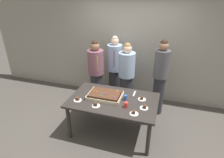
% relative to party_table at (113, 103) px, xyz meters
% --- Properties ---
extents(ground_plane, '(12.00, 12.00, 0.00)m').
position_rel_party_table_xyz_m(ground_plane, '(0.00, 0.00, -0.67)').
color(ground_plane, '#4C4742').
extents(interior_back_panel, '(8.00, 0.12, 3.00)m').
position_rel_party_table_xyz_m(interior_back_panel, '(0.00, 1.60, 0.83)').
color(interior_back_panel, '#9E998E').
rests_on(interior_back_panel, ground_plane).
extents(party_table, '(1.66, 1.02, 0.75)m').
position_rel_party_table_xyz_m(party_table, '(0.00, 0.00, 0.00)').
color(party_table, '#2D2826').
rests_on(party_table, ground_plane).
extents(sheet_cake, '(0.65, 0.46, 0.11)m').
position_rel_party_table_xyz_m(sheet_cake, '(-0.18, 0.04, 0.13)').
color(sheet_cake, beige).
rests_on(sheet_cake, party_table).
extents(plated_slice_near_left, '(0.15, 0.15, 0.07)m').
position_rel_party_table_xyz_m(plated_slice_near_left, '(0.61, -0.12, 0.11)').
color(plated_slice_near_left, white).
rests_on(plated_slice_near_left, party_table).
extents(plated_slice_near_right, '(0.15, 0.15, 0.08)m').
position_rel_party_table_xyz_m(plated_slice_near_right, '(0.52, 0.15, 0.11)').
color(plated_slice_near_right, white).
rests_on(plated_slice_near_right, party_table).
extents(plated_slice_far_left, '(0.15, 0.15, 0.07)m').
position_rel_party_table_xyz_m(plated_slice_far_left, '(0.46, -0.34, 0.10)').
color(plated_slice_far_left, white).
rests_on(plated_slice_far_left, party_table).
extents(plated_slice_far_right, '(0.15, 0.15, 0.07)m').
position_rel_party_table_xyz_m(plated_slice_far_right, '(-0.63, -0.24, 0.11)').
color(plated_slice_far_right, white).
rests_on(plated_slice_far_right, party_table).
extents(plated_slice_center_front, '(0.15, 0.15, 0.07)m').
position_rel_party_table_xyz_m(plated_slice_center_front, '(-0.23, -0.31, 0.11)').
color(plated_slice_center_front, white).
rests_on(plated_slice_center_front, party_table).
extents(drink_cup_nearest, '(0.07, 0.07, 0.10)m').
position_rel_party_table_xyz_m(drink_cup_nearest, '(0.22, 0.05, 0.13)').
color(drink_cup_nearest, '#2D5199').
rests_on(drink_cup_nearest, party_table).
extents(drink_cup_middle, '(0.07, 0.07, 0.10)m').
position_rel_party_table_xyz_m(drink_cup_middle, '(0.29, -0.18, 0.13)').
color(drink_cup_middle, red).
rests_on(drink_cup_middle, party_table).
extents(cake_server_utensil, '(0.03, 0.20, 0.01)m').
position_rel_party_table_xyz_m(cake_server_utensil, '(0.34, 0.33, 0.09)').
color(cake_server_utensil, silver).
rests_on(cake_server_utensil, party_table).
extents(person_serving_front, '(0.31, 0.31, 1.74)m').
position_rel_party_table_xyz_m(person_serving_front, '(0.78, 0.94, 0.24)').
color(person_serving_front, '#28282D').
rests_on(person_serving_front, ground_plane).
extents(person_green_shirt_behind, '(0.38, 0.38, 1.61)m').
position_rel_party_table_xyz_m(person_green_shirt_behind, '(0.02, 0.95, 0.15)').
color(person_green_shirt_behind, '#28282D').
rests_on(person_green_shirt_behind, ground_plane).
extents(person_striped_tie_right, '(0.37, 0.37, 1.62)m').
position_rel_party_table_xyz_m(person_striped_tie_right, '(-0.71, 0.91, 0.16)').
color(person_striped_tie_right, '#28282D').
rests_on(person_striped_tie_right, ground_plane).
extents(person_left_edge_reaching, '(0.36, 0.36, 1.67)m').
position_rel_party_table_xyz_m(person_left_edge_reaching, '(-0.35, 1.24, 0.19)').
color(person_left_edge_reaching, '#28282D').
rests_on(person_left_edge_reaching, ground_plane).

